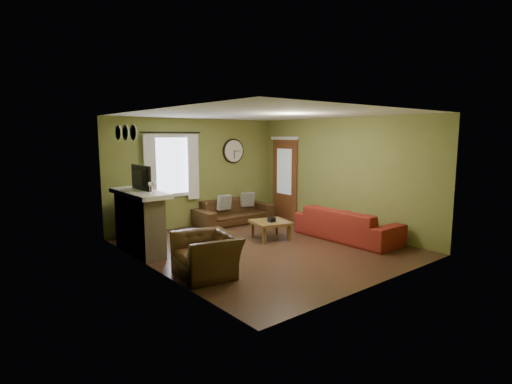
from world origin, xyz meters
TOP-DOWN VIEW (x-y plane):
  - floor at (0.00, 0.00)m, footprint 4.60×5.20m
  - ceiling at (0.00, 0.00)m, footprint 4.60×5.20m
  - wall_left at (-2.30, 0.00)m, footprint 0.00×5.20m
  - wall_right at (2.30, 0.00)m, footprint 0.00×5.20m
  - wall_back at (0.00, 2.60)m, footprint 4.60×0.00m
  - wall_front at (0.00, -2.60)m, footprint 4.60×0.00m
  - fireplace at (-2.10, 1.15)m, footprint 0.40×1.40m
  - firebox at (-1.91, 1.15)m, footprint 0.04×0.60m
  - mantel at (-2.07, 1.15)m, footprint 0.58×1.60m
  - tv at (-2.05, 1.30)m, footprint 0.08×0.60m
  - tv_screen at (-1.97, 1.30)m, footprint 0.02×0.62m
  - medallion_left at (-2.28, 0.80)m, footprint 0.28×0.28m
  - medallion_mid at (-2.28, 1.15)m, footprint 0.28×0.28m
  - medallion_right at (-2.28, 1.50)m, footprint 0.28×0.28m
  - window_pane at (-0.70, 2.58)m, footprint 1.00×0.02m
  - curtain_rod at (-0.70, 2.48)m, footprint 0.03×0.03m
  - curtain_left at (-1.25, 2.48)m, footprint 0.28×0.04m
  - curtain_right at (-0.15, 2.48)m, footprint 0.28×0.04m
  - wall_clock at (1.10, 2.55)m, footprint 0.64×0.06m
  - door at (2.27, 1.85)m, footprint 0.05×0.90m
  - bookshelf at (-1.67, 2.30)m, footprint 0.71×0.30m
  - book at (-1.63, 2.22)m, footprint 0.28×0.31m
  - sofa_brown at (0.83, 2.18)m, footprint 2.05×0.80m
  - pillow_left at (0.55, 2.20)m, footprint 0.36×0.12m
  - pillow_right at (1.29, 2.22)m, footprint 0.37×0.18m
  - sofa_red at (1.73, -0.66)m, footprint 0.89×2.28m
  - armchair at (-1.76, -0.66)m, footprint 1.04×1.14m
  - coffee_table at (0.49, 0.39)m, footprint 0.89×0.89m
  - tissue_box at (0.45, 0.30)m, footprint 0.14×0.14m
  - wine_glass_a at (-2.05, 0.57)m, footprint 0.08×0.08m
  - wine_glass_b at (-2.05, 0.74)m, footprint 0.07×0.07m

SIDE VIEW (x-z plane):
  - floor at x=0.00m, z-range 0.00..0.00m
  - coffee_table at x=0.49m, z-range 0.00..0.39m
  - sofa_brown at x=0.83m, z-range 0.00..0.60m
  - firebox at x=-1.91m, z-range 0.02..0.57m
  - armchair at x=-1.76m, z-range 0.00..0.66m
  - sofa_red at x=1.73m, z-range 0.00..0.67m
  - tissue_box at x=0.45m, z-range 0.35..0.45m
  - bookshelf at x=-1.67m, z-range 0.00..0.85m
  - fireplace at x=-2.10m, z-range 0.00..1.10m
  - pillow_left at x=0.55m, z-range 0.37..0.73m
  - pillow_right at x=1.29m, z-range 0.37..0.73m
  - book at x=-1.63m, z-range 0.95..0.97m
  - door at x=2.27m, z-range 0.00..2.10m
  - mantel at x=-2.07m, z-range 1.10..1.18m
  - wine_glass_b at x=-2.05m, z-range 1.18..1.38m
  - wine_glass_a at x=-2.05m, z-range 1.18..1.39m
  - wall_left at x=-2.30m, z-range 0.00..2.60m
  - wall_right at x=2.30m, z-range 0.00..2.60m
  - wall_back at x=0.00m, z-range 0.00..2.60m
  - wall_front at x=0.00m, z-range 0.00..2.60m
  - tv at x=-2.05m, z-range 1.18..1.53m
  - tv_screen at x=-1.97m, z-range 1.23..1.59m
  - curtain_left at x=-1.25m, z-range 0.67..2.23m
  - curtain_right at x=-0.15m, z-range 0.67..2.23m
  - window_pane at x=-0.70m, z-range 0.85..2.15m
  - wall_clock at x=1.10m, z-range 1.48..2.12m
  - medallion_left at x=-2.28m, z-range 2.24..2.26m
  - medallion_mid at x=-2.28m, z-range 2.24..2.26m
  - medallion_right at x=-2.28m, z-range 2.24..2.26m
  - curtain_rod at x=-0.70m, z-range 1.52..3.02m
  - ceiling at x=0.00m, z-range 2.60..2.60m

